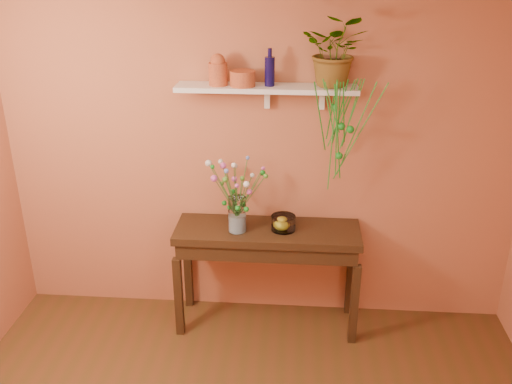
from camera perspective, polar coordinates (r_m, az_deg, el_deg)
room at (r=2.57m, az=-2.72°, el=-11.59°), size 4.04×4.04×2.70m
sideboard at (r=4.38m, az=1.17°, el=-5.19°), size 1.42×0.46×0.86m
wall_shelf at (r=4.07m, az=1.22°, el=10.42°), size 1.30×0.24×0.19m
terracotta_jug at (r=4.06m, az=-3.87°, el=12.20°), size 0.14×0.14×0.22m
terracotta_pot at (r=4.04m, az=-1.37°, el=11.42°), size 0.20×0.20×0.11m
blue_bottle at (r=4.04m, az=1.40°, el=12.18°), size 0.07×0.07×0.26m
spider_plant at (r=4.05m, az=8.13°, el=13.99°), size 0.52×0.47×0.49m
plant_fronds at (r=4.01m, az=8.62°, el=6.69°), size 0.50×0.27×0.84m
glass_vase at (r=4.24m, az=-1.92°, el=-2.52°), size 0.13×0.13×0.28m
bouquet at (r=4.13m, az=-2.27°, el=0.97°), size 0.47×0.40×0.45m
glass_bowl at (r=4.29m, az=2.78°, el=-3.20°), size 0.19×0.19×0.11m
lemon at (r=4.29m, az=2.64°, el=-3.27°), size 0.08×0.08×0.08m
carton at (r=4.31m, az=-2.29°, el=-2.99°), size 0.06×0.05×0.11m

